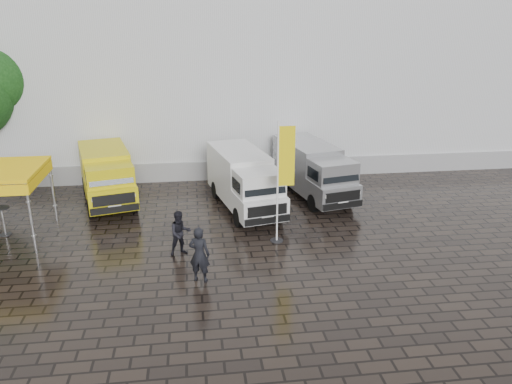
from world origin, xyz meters
TOP-DOWN VIEW (x-y plane):
  - ground at (0.00, 0.00)m, footprint 120.00×120.00m
  - exhibition_hall at (2.00, 16.00)m, footprint 44.00×16.00m
  - hall_plinth at (2.00, 7.95)m, footprint 44.00×0.15m
  - van_yellow at (-6.91, 5.14)m, footprint 3.28×5.65m
  - van_white at (-0.69, 3.50)m, footprint 3.11×6.11m
  - van_silver at (2.76, 4.70)m, footprint 3.10×6.04m
  - flagpole at (0.36, -0.11)m, footprint 0.88×0.50m
  - cocktail_table at (-10.47, 1.83)m, footprint 0.60×0.60m
  - wheelie_bin at (5.18, 7.31)m, footprint 0.75×0.75m
  - person_front at (-2.84, -2.83)m, footprint 0.81×0.67m
  - person_tent at (-3.49, -0.78)m, footprint 0.96×0.84m

SIDE VIEW (x-z plane):
  - ground at x=0.00m, z-range 0.00..0.00m
  - hall_plinth at x=2.00m, z-range 0.00..1.00m
  - wheelie_bin at x=5.18m, z-range 0.00..1.05m
  - cocktail_table at x=-10.47m, z-range 0.00..1.17m
  - person_tent at x=-3.49m, z-range 0.00..1.67m
  - person_front at x=-2.84m, z-range 0.00..1.91m
  - van_yellow at x=-6.91m, z-range 0.00..2.45m
  - van_silver at x=2.76m, z-range 0.00..2.50m
  - van_white at x=-0.69m, z-range 0.00..2.53m
  - flagpole at x=0.36m, z-range 0.26..4.97m
  - exhibition_hall at x=2.00m, z-range 0.00..12.00m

